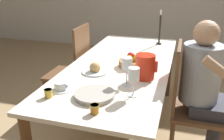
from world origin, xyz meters
TOP-DOWN VIEW (x-y plane):
  - ground_plane at (0.00, 0.00)m, footprint 20.00×20.00m
  - dining_table at (0.00, 0.00)m, footprint 0.87×2.04m
  - chair_person_side at (0.61, -0.17)m, footprint 0.42×0.42m
  - chair_opposite at (-0.61, 0.26)m, footprint 0.42×0.42m
  - person_seated at (0.71, -0.16)m, footprint 0.39×0.41m
  - red_pitcher at (0.26, -0.28)m, footprint 0.17×0.15m
  - wine_glass_water at (0.15, -0.44)m, footprint 0.07×0.07m
  - wine_glass_juice at (0.23, -0.60)m, footprint 0.07×0.07m
  - teacup_near_person at (-0.27, -0.65)m, footprint 0.15×0.15m
  - serving_tray at (-0.01, -0.69)m, footprint 0.27×0.27m
  - bread_plate at (-0.15, -0.27)m, footprint 0.22×0.22m
  - jam_jar_amber at (0.06, -0.88)m, footprint 0.05×0.05m
  - jam_jar_red at (-0.30, -0.78)m, footprint 0.05×0.05m
  - fruit_bowl at (0.11, -0.06)m, footprint 0.22×0.22m
  - candlestick_tall at (0.25, 0.75)m, footprint 0.06×0.06m

SIDE VIEW (x-z plane):
  - ground_plane at x=0.00m, z-range 0.00..0.00m
  - chair_person_side at x=0.61m, z-range 0.02..1.02m
  - chair_opposite at x=-0.61m, z-range 0.02..1.02m
  - dining_table at x=0.00m, z-range 0.28..1.01m
  - person_seated at x=0.71m, z-range 0.11..1.30m
  - serving_tray at x=-0.01m, z-range 0.74..0.77m
  - teacup_near_person at x=-0.27m, z-range 0.73..0.79m
  - bread_plate at x=-0.15m, z-range 0.72..0.81m
  - jam_jar_amber at x=0.06m, z-range 0.74..0.80m
  - jam_jar_red at x=-0.30m, z-range 0.74..0.80m
  - fruit_bowl at x=0.11m, z-range 0.72..0.84m
  - red_pitcher at x=0.26m, z-range 0.74..0.93m
  - wine_glass_juice at x=0.23m, z-range 0.78..0.98m
  - candlestick_tall at x=0.25m, z-range 0.70..1.08m
  - wine_glass_water at x=0.15m, z-range 0.79..1.00m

